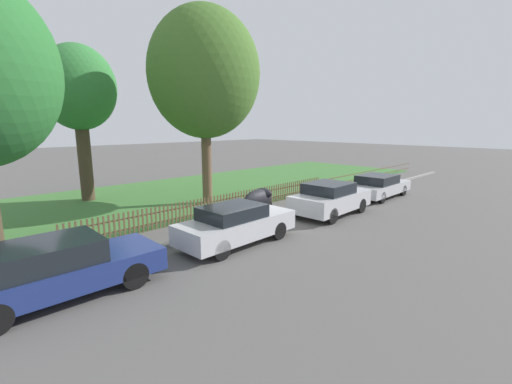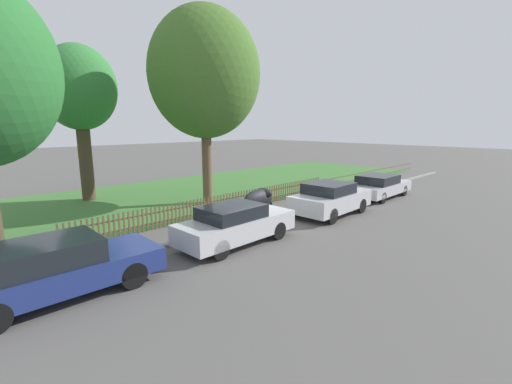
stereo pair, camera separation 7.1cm
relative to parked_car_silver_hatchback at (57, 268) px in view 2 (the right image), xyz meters
The scene contains 11 objects.
ground_plane 7.97m from the parked_car_silver_hatchback, ahead, with size 120.00×120.00×0.00m, color #565451.
kerb_stone 7.98m from the parked_car_silver_hatchback, ahead, with size 41.40×0.20×0.12m, color gray.
grass_strip 11.71m from the parked_car_silver_hatchback, 47.77° to the left, with size 41.40×10.84×0.01m, color #3D7033.
park_fence 8.51m from the parked_car_silver_hatchback, 22.46° to the left, with size 41.40×0.05×0.90m.
parked_car_silver_hatchback is the anchor object (origin of this frame).
parked_car_black_saloon 5.33m from the parked_car_silver_hatchback, ahead, with size 4.26×1.71×1.35m.
parked_car_navy_estate 10.84m from the parked_car_silver_hatchback, ahead, with size 4.08×1.99×1.46m.
parked_car_red_compact 15.95m from the parked_car_silver_hatchback, ahead, with size 4.46×1.93×1.26m.
covered_motorcycle 8.73m from the parked_car_silver_hatchback, 12.92° to the left, with size 1.94×0.91×1.17m.
tree_behind_motorcycle 12.44m from the parked_car_silver_hatchback, 67.91° to the left, with size 3.68×3.68×7.91m.
tree_mid_park 11.52m from the parked_car_silver_hatchback, 33.34° to the left, with size 5.36×5.36×9.45m.
Camera 2 is at (-9.76, -9.57, 3.94)m, focal length 24.00 mm.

